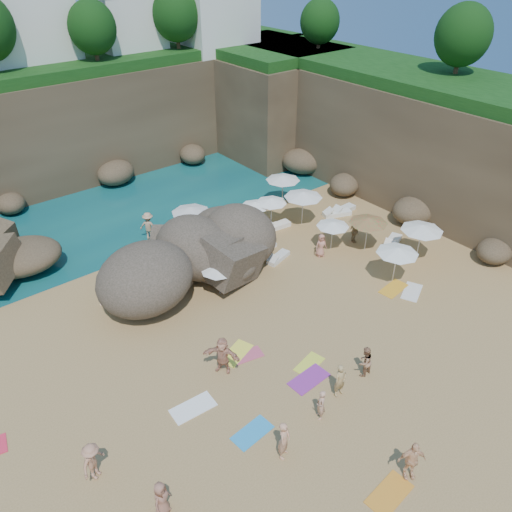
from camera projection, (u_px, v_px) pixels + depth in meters
ground at (262, 328)px, 25.16m from camera, size 120.00×120.00×0.00m
seawater at (50, 155)px, 44.75m from camera, size 120.00×120.00×0.00m
cliff_back at (86, 120)px, 40.36m from camera, size 44.00×8.00×8.00m
cliff_right at (388, 131)px, 38.19m from camera, size 8.00×30.00×8.00m
cliff_corner at (267, 101)px, 44.97m from camera, size 10.00×12.00×8.00m
clifftop_buildings at (76, 20)px, 37.43m from camera, size 28.48×9.48×7.00m
clifftop_trees at (137, 28)px, 34.28m from camera, size 35.60×23.82×4.40m
rock_outcrop at (188, 284)px, 28.33m from camera, size 9.06×7.13×3.41m
parasol_0 at (237, 210)px, 32.00m from camera, size 2.09×2.09×1.98m
parasol_1 at (191, 210)px, 31.30m from camera, size 2.47×2.47×2.33m
parasol_2 at (283, 178)px, 35.41m from camera, size 2.45×2.45×2.32m
parasol_3 at (255, 204)px, 32.88m from camera, size 1.97×1.97×1.87m
parasol_4 at (271, 200)px, 33.02m from camera, size 2.13×2.13×2.02m
parasol_5 at (219, 267)px, 26.63m from camera, size 1.99×1.99×1.89m
parasol_6 at (369, 220)px, 30.30m from camera, size 2.38×2.38×2.25m
parasol_7 at (333, 224)px, 30.51m from camera, size 2.04×2.04×1.93m
parasol_8 at (303, 194)px, 32.93m from camera, size 2.56×2.56×2.43m
parasol_9 at (398, 251)px, 27.46m from camera, size 2.35×2.35×2.23m
parasol_11 at (422, 228)px, 29.34m from camera, size 2.50×2.50×2.37m
lounger_0 at (277, 226)px, 33.59m from camera, size 2.01×0.86×0.30m
lounger_1 at (264, 248)px, 31.25m from camera, size 1.82×0.71×0.28m
lounger_2 at (343, 210)px, 35.52m from camera, size 2.00×0.69×0.31m
lounger_3 at (278, 258)px, 30.35m from camera, size 1.84×1.02×0.27m
lounger_4 at (337, 213)px, 35.08m from camera, size 2.10×1.32×0.31m
lounger_5 at (392, 242)px, 31.79m from camera, size 2.15×1.39×0.32m
towel_2 at (389, 494)px, 17.70m from camera, size 1.90×1.06×0.03m
towel_4 at (236, 353)px, 23.63m from camera, size 1.94×1.41×0.03m
towel_5 at (193, 408)px, 20.92m from camera, size 1.93×1.06×0.03m
towel_6 at (309, 379)px, 22.25m from camera, size 1.93×1.03×0.03m
towel_8 at (252, 433)px, 19.88m from camera, size 1.76×0.99×0.03m
towel_9 at (246, 356)px, 23.50m from camera, size 1.69×1.10×0.03m
towel_10 at (394, 289)px, 27.91m from camera, size 1.89×1.10×0.03m
towel_12 at (309, 364)px, 23.03m from camera, size 1.67×1.08×0.03m
towel_13 at (412, 292)px, 27.67m from camera, size 1.96×1.52×0.03m
person_stand_0 at (284, 440)px, 18.57m from camera, size 0.77×0.69×1.77m
person_stand_1 at (365, 361)px, 22.12m from camera, size 0.78×0.62×1.56m
person_stand_2 at (149, 226)px, 31.98m from camera, size 1.20×1.23×1.89m
person_stand_3 at (355, 232)px, 31.71m from camera, size 0.63×0.97×1.53m
person_stand_4 at (321, 245)px, 30.37m from camera, size 0.81×0.58×1.50m
person_stand_6 at (321, 405)px, 20.14m from camera, size 0.58×0.64×1.46m
person_lie_0 at (96, 473)px, 18.18m from camera, size 1.80×2.01×0.45m
person_lie_1 at (408, 472)px, 18.20m from camera, size 1.86×2.07×0.44m
person_lie_2 at (163, 509)px, 17.05m from camera, size 1.42×1.73×0.41m
person_lie_3 at (223, 367)px, 22.58m from camera, size 2.51×2.48×0.50m
person_lie_4 at (339, 391)px, 21.44m from camera, size 0.69×1.67×0.39m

